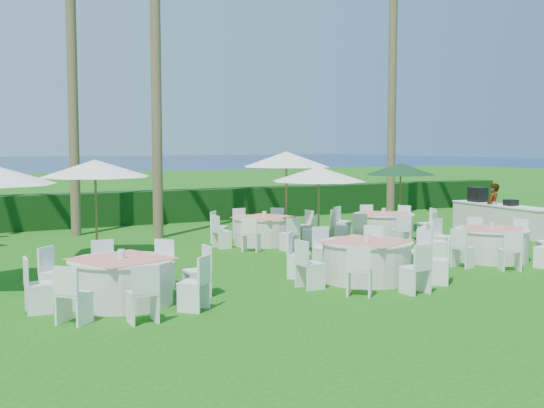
{
  "coord_description": "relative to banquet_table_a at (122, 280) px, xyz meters",
  "views": [
    {
      "loc": [
        -7.61,
        -12.38,
        2.91
      ],
      "look_at": [
        1.01,
        3.94,
        1.3
      ],
      "focal_mm": 45.0,
      "sensor_mm": 36.0,
      "label": 1
    }
  ],
  "objects": [
    {
      "name": "palm_b",
      "position": [
        1.28,
        10.04,
        4.97
      ],
      "size": [
        4.4,
        4.17,
        9.89
      ],
      "color": "brown",
      "rests_on": "ground"
    },
    {
      "name": "umbrella_c",
      "position": [
        0.8,
        5.23,
        1.87
      ],
      "size": [
        2.82,
        2.82,
        2.53
      ],
      "color": "brown",
      "rests_on": "ground"
    },
    {
      "name": "ground",
      "position": [
        4.31,
        0.24,
        -0.44
      ],
      "size": [
        120.0,
        120.0,
        0.0
      ],
      "primitive_type": "plane",
      "color": "#14500D",
      "rests_on": "ground"
    },
    {
      "name": "staff_person",
      "position": [
        13.72,
        4.36,
        0.37
      ],
      "size": [
        0.7,
        0.6,
        1.63
      ],
      "primitive_type": "imported",
      "rotation": [
        0.0,
        0.0,
        3.57
      ],
      "color": "gray",
      "rests_on": "ground"
    },
    {
      "name": "umbrella_d",
      "position": [
        6.86,
        6.17,
        2.02
      ],
      "size": [
        2.74,
        2.74,
        2.7
      ],
      "color": "brown",
      "rests_on": "ground"
    },
    {
      "name": "palm_c",
      "position": [
        3.43,
        8.22,
        6.54
      ],
      "size": [
        4.41,
        4.09,
        12.99
      ],
      "color": "brown",
      "rests_on": "ground"
    },
    {
      "name": "palm_e",
      "position": [
        13.22,
        9.19,
        5.47
      ],
      "size": [
        4.41,
        4.03,
        10.88
      ],
      "color": "brown",
      "rests_on": "ground"
    },
    {
      "name": "banquet_table_f",
      "position": [
        9.35,
        4.52,
        -0.01
      ],
      "size": [
        3.24,
        3.24,
        0.98
      ],
      "color": "beige",
      "rests_on": "ground"
    },
    {
      "name": "hedge",
      "position": [
        4.31,
        12.24,
        0.16
      ],
      "size": [
        34.0,
        1.0,
        1.2
      ],
      "primitive_type": "cube",
      "color": "black",
      "rests_on": "ground"
    },
    {
      "name": "banquet_table_a",
      "position": [
        0.0,
        0.0,
        0.0
      ],
      "size": [
        3.36,
        3.36,
        1.01
      ],
      "color": "beige",
      "rests_on": "ground"
    },
    {
      "name": "banquet_table_b",
      "position": [
        5.23,
        -0.34,
        0.01
      ],
      "size": [
        3.44,
        3.44,
        1.03
      ],
      "color": "beige",
      "rests_on": "ground"
    },
    {
      "name": "banquet_table_e",
      "position": [
        5.73,
        5.44,
        -0.02
      ],
      "size": [
        3.22,
        3.22,
        0.97
      ],
      "color": "beige",
      "rests_on": "ground"
    },
    {
      "name": "banquet_table_c",
      "position": [
        9.52,
        0.29,
        -0.02
      ],
      "size": [
        3.19,
        3.19,
        0.97
      ],
      "color": "beige",
      "rests_on": "ground"
    },
    {
      "name": "buffet_table",
      "position": [
        13.79,
        4.07,
        0.06
      ],
      "size": [
        1.19,
        4.12,
        1.45
      ],
      "color": "beige",
      "rests_on": "ground"
    },
    {
      "name": "umbrella_b",
      "position": [
        6.49,
        3.66,
        1.67
      ],
      "size": [
        2.61,
        2.61,
        2.31
      ],
      "color": "brown",
      "rests_on": "ground"
    },
    {
      "name": "umbrella_green",
      "position": [
        11.17,
        6.03,
        1.65
      ],
      "size": [
        2.36,
        2.36,
        2.29
      ],
      "color": "brown",
      "rests_on": "ground"
    }
  ]
}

